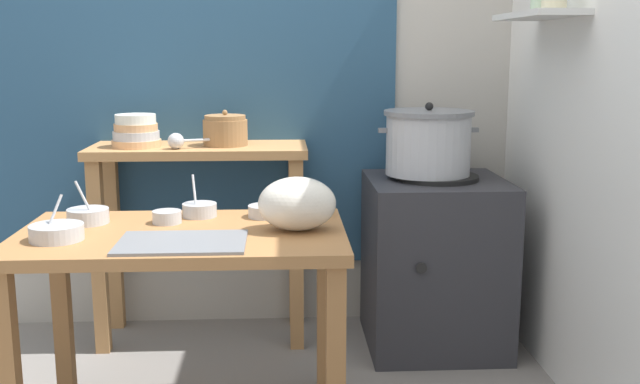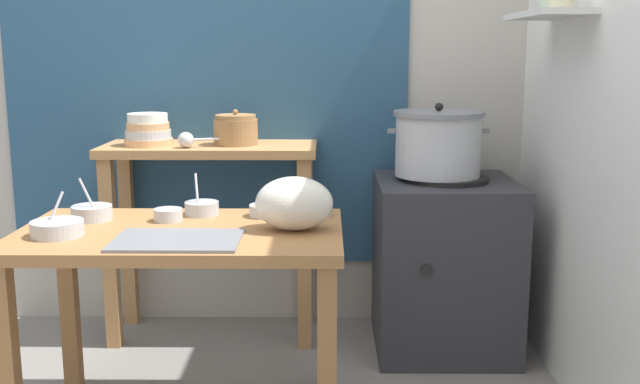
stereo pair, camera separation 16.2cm
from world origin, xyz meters
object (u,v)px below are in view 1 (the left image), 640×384
prep_bowl_4 (167,216)px  plastic_bag (297,204)px  prep_bowl_0 (57,232)px  prep_bowl_1 (88,215)px  clay_pot (225,131)px  prep_bowl_5 (309,209)px  back_shelf_table (200,194)px  serving_tray (182,242)px  prep_bowl_2 (200,209)px  prep_bowl_3 (265,211)px  prep_table (183,263)px  stove_block (435,262)px  ladle (178,141)px  steamer_pot (428,142)px  bowl_stack_enamel (136,132)px

prep_bowl_4 → plastic_bag: bearing=-15.9°
prep_bowl_0 → prep_bowl_1: 0.24m
clay_pot → prep_bowl_5: clay_pot is taller
back_shelf_table → serving_tray: (0.05, -1.02, 0.05)m
plastic_bag → prep_bowl_2: size_ratio=1.72×
clay_pot → prep_bowl_2: 0.67m
prep_bowl_3 → prep_table: bearing=-144.4°
stove_block → ladle: (-1.13, 0.02, 0.55)m
prep_bowl_1 → prep_bowl_5: (0.78, 0.07, -0.00)m
steamer_pot → prep_bowl_0: 1.61m
prep_bowl_1 → prep_bowl_3: (0.62, 0.07, -0.01)m
prep_bowl_5 → prep_bowl_0: bearing=-159.4°
prep_bowl_3 → prep_bowl_5: same height
bowl_stack_enamel → serving_tray: 1.07m
steamer_pot → prep_bowl_3: size_ratio=3.47×
steamer_pot → prep_bowl_0: bearing=-148.2°
back_shelf_table → prep_bowl_4: bearing=-92.9°
ladle → prep_bowl_1: ladle is taller
clay_pot → plastic_bag: 0.93m
prep_bowl_0 → prep_bowl_1: size_ratio=1.09×
prep_bowl_1 → prep_bowl_2: prep_bowl_1 is taller
clay_pot → prep_bowl_2: bearing=-94.8°
stove_block → plastic_bag: (-0.63, -0.73, 0.43)m
serving_tray → prep_bowl_1: size_ratio=2.57×
steamer_pot → prep_bowl_2: 1.09m
plastic_bag → back_shelf_table: bearing=115.8°
prep_bowl_3 → serving_tray: bearing=-124.6°
prep_table → prep_bowl_1: size_ratio=7.07×
bowl_stack_enamel → prep_bowl_3: bowl_stack_enamel is taller
plastic_bag → prep_bowl_3: size_ratio=2.07×
steamer_pot → prep_bowl_1: steamer_pot is taller
clay_pot → prep_bowl_2: size_ratio=1.30×
serving_tray → prep_bowl_1: bearing=140.4°
back_shelf_table → prep_bowl_1: bearing=-113.5°
steamer_pot → plastic_bag: (-0.59, -0.75, -0.11)m
ladle → serving_tray: ladle is taller
stove_block → back_shelf_table: bearing=172.9°
bowl_stack_enamel → stove_block: bearing=-4.3°
prep_table → prep_bowl_0: (-0.38, -0.10, 0.14)m
stove_block → prep_bowl_3: bearing=-144.7°
clay_pot → ladle: bearing=-150.4°
stove_block → ladle: 1.25m
stove_block → plastic_bag: size_ratio=2.97×
bowl_stack_enamel → plastic_bag: (0.69, -0.83, -0.15)m
serving_tray → prep_bowl_4: 0.30m
serving_tray → prep_bowl_2: size_ratio=2.63×
prep_bowl_3 → ladle: bearing=125.0°
back_shelf_table → plastic_bag: plastic_bag is taller
clay_pot → bowl_stack_enamel: size_ratio=0.92×
plastic_bag → prep_bowl_3: (-0.11, 0.21, -0.07)m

